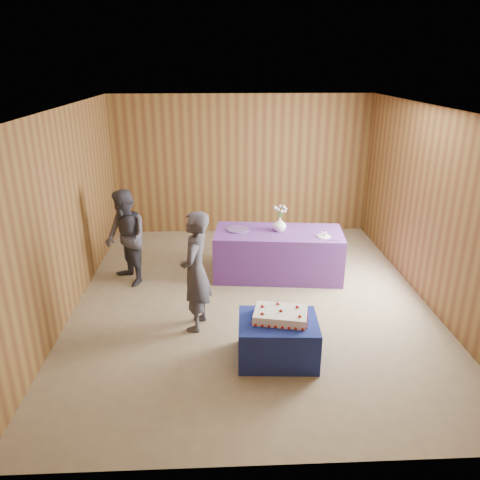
{
  "coord_description": "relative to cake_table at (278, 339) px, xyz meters",
  "views": [
    {
      "loc": [
        -0.45,
        -6.05,
        3.25
      ],
      "look_at": [
        -0.16,
        0.1,
        0.9
      ],
      "focal_mm": 35.0,
      "sensor_mm": 36.0,
      "label": 1
    }
  ],
  "objects": [
    {
      "name": "cake_table",
      "position": [
        0.0,
        0.0,
        0.0
      ],
      "size": [
        0.94,
        0.75,
        0.5
      ],
      "primitive_type": "cube",
      "rotation": [
        0.0,
        0.0,
        -0.06
      ],
      "color": "navy",
      "rests_on": "ground"
    },
    {
      "name": "guest_left",
      "position": [
        -0.96,
        0.75,
        0.54
      ],
      "size": [
        0.49,
        0.64,
        1.57
      ],
      "primitive_type": "imported",
      "rotation": [
        0.0,
        0.0,
        -1.78
      ],
      "color": "#3A3944",
      "rests_on": "ground"
    },
    {
      "name": "cake_slice",
      "position": [
        0.94,
        2.01,
        0.55
      ],
      "size": [
        0.09,
        0.08,
        0.09
      ],
      "rotation": [
        0.0,
        0.0,
        -0.3
      ],
      "color": "white",
      "rests_on": "plate"
    },
    {
      "name": "sheet_cake",
      "position": [
        0.03,
        0.03,
        0.3
      ],
      "size": [
        0.7,
        0.54,
        0.14
      ],
      "rotation": [
        0.0,
        0.0,
        -0.22
      ],
      "color": "white",
      "rests_on": "cake_table"
    },
    {
      "name": "room_shell",
      "position": [
        -0.2,
        1.45,
        1.55
      ],
      "size": [
        5.04,
        6.04,
        2.72
      ],
      "color": "brown",
      "rests_on": "ground"
    },
    {
      "name": "guest_right",
      "position": [
        -2.07,
        2.11,
        0.49
      ],
      "size": [
        0.88,
        0.91,
        1.49
      ],
      "primitive_type": "imported",
      "rotation": [
        0.0,
        0.0,
        -0.95
      ],
      "color": "#373742",
      "rests_on": "ground"
    },
    {
      "name": "ground",
      "position": [
        -0.2,
        1.45,
        -0.25
      ],
      "size": [
        6.0,
        6.0,
        0.0
      ],
      "primitive_type": "plane",
      "color": "gray",
      "rests_on": "ground"
    },
    {
      "name": "serving_table",
      "position": [
        0.28,
        2.27,
        0.12
      ],
      "size": [
        2.09,
        1.11,
        0.75
      ],
      "primitive_type": "cube",
      "rotation": [
        0.0,
        0.0,
        -0.11
      ],
      "color": "#5C338D",
      "rests_on": "ground"
    },
    {
      "name": "knife",
      "position": [
        0.97,
        1.85,
        0.5
      ],
      "size": [
        0.26,
        0.06,
        0.0
      ],
      "primitive_type": "cube",
      "rotation": [
        0.0,
        0.0,
        -0.15
      ],
      "color": "silver",
      "rests_on": "serving_table"
    },
    {
      "name": "platter",
      "position": [
        -0.36,
        2.37,
        0.51
      ],
      "size": [
        0.45,
        0.45,
        0.02
      ],
      "primitive_type": "cylinder",
      "rotation": [
        0.0,
        0.0,
        0.33
      ],
      "color": "#60468D",
      "rests_on": "serving_table"
    },
    {
      "name": "flower_spray",
      "position": [
        0.29,
        2.31,
        0.86
      ],
      "size": [
        0.21,
        0.22,
        0.17
      ],
      "color": "#2D6628",
      "rests_on": "vase"
    },
    {
      "name": "vase",
      "position": [
        0.29,
        2.31,
        0.61
      ],
      "size": [
        0.28,
        0.28,
        0.22
      ],
      "primitive_type": "imported",
      "rotation": [
        0.0,
        0.0,
        -0.42
      ],
      "color": "white",
      "rests_on": "serving_table"
    },
    {
      "name": "plate",
      "position": [
        0.94,
        2.01,
        0.51
      ],
      "size": [
        0.25,
        0.25,
        0.01
      ],
      "primitive_type": "cylinder",
      "rotation": [
        0.0,
        0.0,
        -0.2
      ],
      "color": "white",
      "rests_on": "serving_table"
    }
  ]
}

